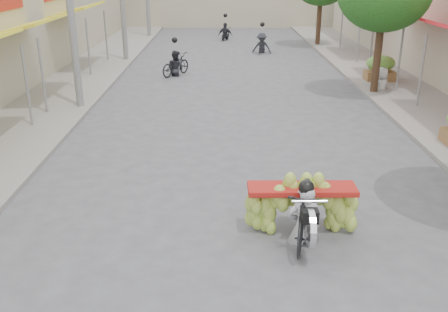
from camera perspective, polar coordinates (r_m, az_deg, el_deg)
sidewalk_left at (r=21.39m, az=-18.18°, el=7.48°), size 4.00×60.00×0.12m
sidewalk_right at (r=21.73m, az=20.04°, el=7.46°), size 4.00×60.00×0.12m
produce_crate_far at (r=22.26m, az=17.44°, el=9.80°), size 1.20×0.88×1.16m
banana_motorbike at (r=9.16m, az=9.06°, el=-5.39°), size 2.20×1.98×2.08m
pedestrian at (r=20.59m, az=17.72°, el=9.63°), size 0.97×0.87×1.70m
bg_motorbike_a at (r=22.79m, az=-5.60°, el=10.93°), size 1.49×1.85×1.95m
bg_motorbike_b at (r=28.64m, az=4.36°, el=13.32°), size 1.16×1.74×1.95m
bg_motorbike_c at (r=33.55m, az=0.16°, el=14.51°), size 1.09×1.52×1.95m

